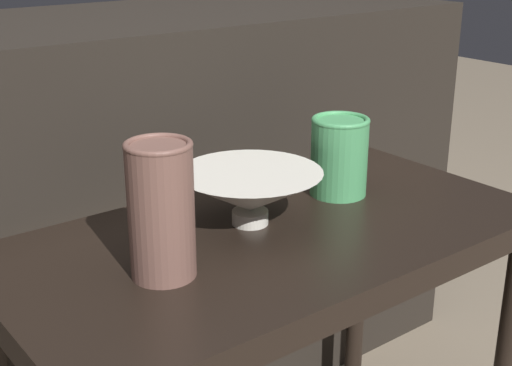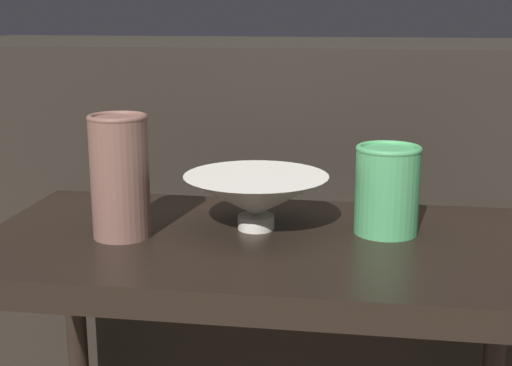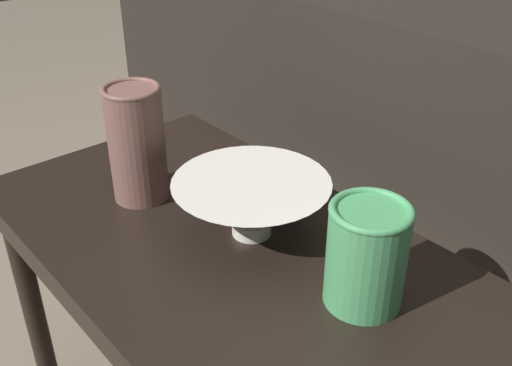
{
  "view_description": "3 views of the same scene",
  "coord_description": "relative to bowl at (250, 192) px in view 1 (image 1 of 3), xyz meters",
  "views": [
    {
      "loc": [
        -0.6,
        -0.73,
        0.98
      ],
      "look_at": [
        0.01,
        0.05,
        0.61
      ],
      "focal_mm": 50.0,
      "sensor_mm": 36.0,
      "label": 1
    },
    {
      "loc": [
        0.14,
        -0.95,
        0.88
      ],
      "look_at": [
        -0.02,
        0.05,
        0.63
      ],
      "focal_mm": 50.0,
      "sensor_mm": 36.0,
      "label": 2
    },
    {
      "loc": [
        0.5,
        -0.4,
        1.03
      ],
      "look_at": [
        -0.04,
        0.07,
        0.62
      ],
      "focal_mm": 42.0,
      "sensor_mm": 36.0,
      "label": 3
    }
  ],
  "objects": [
    {
      "name": "bowl",
      "position": [
        0.0,
        0.0,
        0.0
      ],
      "size": [
        0.21,
        0.21,
        0.08
      ],
      "color": "silver",
      "rests_on": "table"
    },
    {
      "name": "vase_textured_left",
      "position": [
        -0.18,
        -0.06,
        0.04
      ],
      "size": [
        0.08,
        0.08,
        0.17
      ],
      "color": "brown",
      "rests_on": "table"
    },
    {
      "name": "vase_colorful_right",
      "position": [
        0.19,
        0.01,
        0.02
      ],
      "size": [
        0.09,
        0.09,
        0.13
      ],
      "color": "#47995B",
      "rests_on": "table"
    },
    {
      "name": "table",
      "position": [
        0.01,
        -0.04,
        -0.12
      ],
      "size": [
        0.8,
        0.42,
        0.56
      ],
      "color": "black",
      "rests_on": "ground_plane"
    },
    {
      "name": "couch_backdrop",
      "position": [
        0.01,
        0.48,
        -0.2
      ],
      "size": [
        1.51,
        0.5,
        0.81
      ],
      "color": "black",
      "rests_on": "ground_plane"
    }
  ]
}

